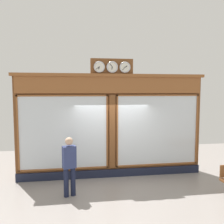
% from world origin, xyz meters
% --- Properties ---
extents(ground_plane, '(14.00, 14.00, 0.00)m').
position_xyz_m(ground_plane, '(0.00, 2.80, 0.00)').
color(ground_plane, gray).
extents(shop_facade, '(6.50, 0.42, 4.04)m').
position_xyz_m(shop_facade, '(-0.00, -0.13, 1.79)').
color(shop_facade, brown).
rests_on(shop_facade, ground_plane).
extents(pedestrian, '(0.41, 0.32, 1.69)m').
position_xyz_m(pedestrian, '(1.41, 1.30, 0.93)').
color(pedestrian, '#191E38').
rests_on(pedestrian, ground_plane).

